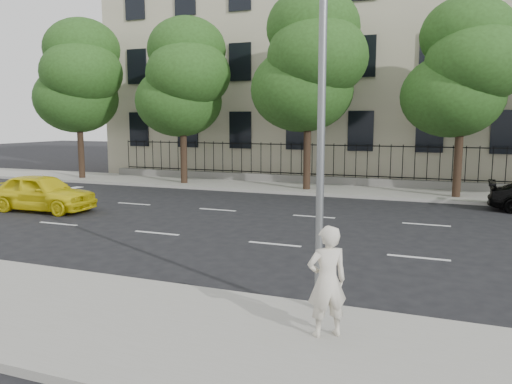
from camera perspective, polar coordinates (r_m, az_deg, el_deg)
ground at (r=12.38m, az=-1.68°, el=-8.64°), size 120.00×120.00×0.00m
near_sidewalk at (r=9.02m, az=-11.94°, el=-14.88°), size 60.00×4.00×0.15m
far_sidewalk at (r=25.58m, az=10.60°, el=0.17°), size 60.00×4.00×0.15m
lane_markings at (r=16.71m, az=4.68°, el=-4.19°), size 49.60×4.62×0.01m
masonry_building at (r=34.60m, az=13.88°, el=17.00°), size 34.60×12.11×18.50m
iron_fence at (r=27.17m, az=11.29°, el=1.84°), size 30.00×0.50×2.20m
street_light at (r=9.51m, az=8.46°, el=17.58°), size 0.25×3.32×8.05m
tree_a at (r=31.92m, az=-19.50°, el=12.31°), size 5.71×5.31×9.39m
tree_b at (r=27.90m, az=-8.21°, el=12.76°), size 5.53×5.12×8.97m
tree_c at (r=25.31m, az=6.19°, el=14.57°), size 5.89×5.50×9.80m
tree_d at (r=24.38m, az=22.69°, el=12.88°), size 5.34×4.94×8.84m
yellow_taxi at (r=21.53m, az=-23.28°, el=-0.05°), size 4.45×1.95×1.49m
woman_near at (r=8.10m, az=8.12°, el=-10.07°), size 0.79×0.73×1.81m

